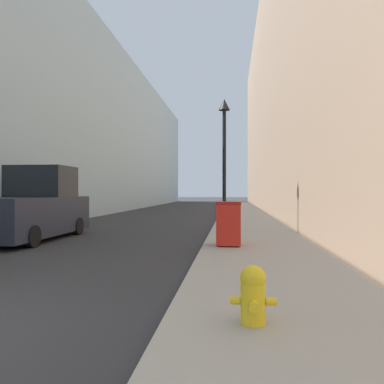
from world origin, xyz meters
name	(u,v)px	position (x,y,z in m)	size (l,w,h in m)	color
sidewalk_right	(246,219)	(5.15, 18.00, 0.06)	(3.14, 60.00, 0.12)	#9E998E
building_left_glass	(52,131)	(-10.18, 26.00, 6.49)	(12.00, 60.00, 12.97)	#99B7C6
building_right_stone	(345,87)	(12.82, 26.00, 9.45)	(12.00, 60.00, 18.90)	#9E7F66
fire_hydrant	(253,293)	(4.63, 1.23, 0.47)	(0.52, 0.40, 0.66)	yellow
trash_bin	(229,223)	(4.30, 7.26, 0.74)	(0.67, 0.67, 1.21)	red
lamppost	(224,147)	(4.10, 11.39, 3.33)	(0.43, 0.43, 5.05)	black
pickup_truck	(31,209)	(-2.34, 8.91, 1.02)	(2.27, 5.12, 2.51)	#232838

